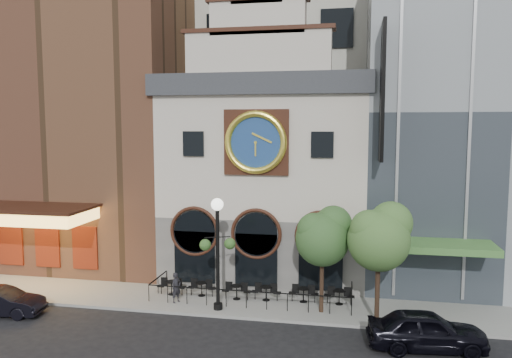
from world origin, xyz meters
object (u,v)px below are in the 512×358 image
object	(u,v)px
bistro_5	(339,296)
pedestrian	(176,288)
bistro_3	(266,292)
lamppost	(218,241)
bistro_4	(304,293)
tree_right	(380,235)
car_right	(427,330)
car_left	(2,302)
tree_left	(323,235)
bistro_1	(202,288)
bistro_2	(237,291)
bistro_0	(172,286)

from	to	relation	value
bistro_5	pedestrian	world-z (taller)	pedestrian
bistro_3	pedestrian	distance (m)	4.78
lamppost	bistro_4	bearing A→B (deg)	1.67
tree_right	car_right	bearing A→B (deg)	-47.90
bistro_5	car_right	bearing A→B (deg)	-49.07
car_left	tree_left	size ratio (longest dim) A/B	0.77
bistro_1	pedestrian	distance (m)	1.61
bistro_4	pedestrian	distance (m)	6.74
tree_right	bistro_5	bearing A→B (deg)	129.79
car_right	pedestrian	distance (m)	12.60
bistro_3	car_left	world-z (taller)	car_left
bistro_2	bistro_5	xyz separation A→B (m)	(5.45, 0.26, 0.00)
bistro_2	bistro_3	world-z (taller)	same
bistro_0	lamppost	distance (m)	4.68
bistro_3	pedestrian	world-z (taller)	pedestrian
bistro_1	tree_left	xyz separation A→B (m)	(6.65, -1.10, 3.47)
car_left	tree_left	bearing A→B (deg)	-85.19
lamppost	tree_right	size ratio (longest dim) A/B	0.99
bistro_0	bistro_3	bearing A→B (deg)	0.90
bistro_0	bistro_4	size ratio (longest dim) A/B	1.00
bistro_5	car_right	size ratio (longest dim) A/B	0.32
car_left	bistro_5	bearing A→B (deg)	-81.76
bistro_3	pedestrian	size ratio (longest dim) A/B	0.99
bistro_0	bistro_3	distance (m)	5.29
bistro_1	car_left	xyz separation A→B (m)	(-9.13, -4.21, 0.07)
bistro_3	tree_left	distance (m)	4.75
bistro_2	tree_right	size ratio (longest dim) A/B	0.27
bistro_1	bistro_4	world-z (taller)	same
bistro_1	bistro_0	bearing A→B (deg)	-176.44
pedestrian	bistro_5	bearing A→B (deg)	-51.12
pedestrian	car_right	bearing A→B (deg)	-73.80
bistro_1	bistro_2	xyz separation A→B (m)	(2.00, -0.15, 0.00)
bistro_3	car_left	distance (m)	13.40
bistro_2	tree_right	xyz separation A→B (m)	(7.30, -1.96, 3.79)
bistro_5	lamppost	bearing A→B (deg)	-162.72
bistro_3	bistro_4	world-z (taller)	same
bistro_3	tree_right	size ratio (longest dim) A/B	0.27
bistro_0	bistro_5	bearing A→B (deg)	1.34
bistro_3	bistro_0	bearing A→B (deg)	-179.10
bistro_4	tree_right	bearing A→B (deg)	-30.83
tree_left	tree_right	bearing A→B (deg)	-21.01
bistro_0	tree_left	xyz separation A→B (m)	(8.35, -0.99, 3.47)
bistro_2	tree_left	bearing A→B (deg)	-11.49
bistro_2	car_left	size ratio (longest dim) A/B	0.38
bistro_1	bistro_2	bearing A→B (deg)	-4.35
tree_left	pedestrian	bearing A→B (deg)	-179.23
car_left	bistro_1	bearing A→B (deg)	-71.61
lamppost	tree_left	bearing A→B (deg)	-15.18
bistro_3	bistro_4	bearing A→B (deg)	3.63
bistro_5	tree_left	distance (m)	3.76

